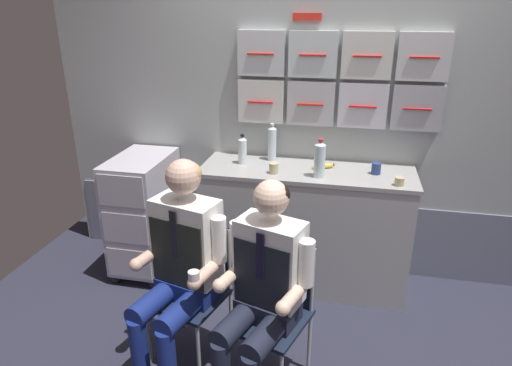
{
  "coord_description": "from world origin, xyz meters",
  "views": [
    {
      "loc": [
        0.23,
        -1.97,
        2.03
      ],
      "look_at": [
        -0.29,
        0.41,
        1.07
      ],
      "focal_mm": 31.48,
      "sensor_mm": 36.0,
      "label": 1
    }
  ],
  "objects_px": {
    "folding_chair_left": "(197,276)",
    "crew_member_right": "(262,286)",
    "service_trolley": "(144,211)",
    "snack_banana": "(323,166)",
    "sparkling_bottle_green": "(272,143)",
    "crew_member_left": "(180,260)",
    "paper_cup_blue": "(376,168)",
    "folding_chair_right": "(276,297)"
  },
  "relations": [
    {
      "from": "sparkling_bottle_green",
      "to": "paper_cup_blue",
      "type": "bearing_deg",
      "value": -10.88
    },
    {
      "from": "paper_cup_blue",
      "to": "folding_chair_right",
      "type": "bearing_deg",
      "value": -118.54
    },
    {
      "from": "folding_chair_left",
      "to": "crew_member_left",
      "type": "bearing_deg",
      "value": -104.84
    },
    {
      "from": "sparkling_bottle_green",
      "to": "snack_banana",
      "type": "height_order",
      "value": "sparkling_bottle_green"
    },
    {
      "from": "folding_chair_left",
      "to": "crew_member_left",
      "type": "relative_size",
      "value": 0.65
    },
    {
      "from": "paper_cup_blue",
      "to": "snack_banana",
      "type": "relative_size",
      "value": 0.47
    },
    {
      "from": "service_trolley",
      "to": "folding_chair_left",
      "type": "distance_m",
      "value": 1.06
    },
    {
      "from": "folding_chair_right",
      "to": "crew_member_right",
      "type": "relative_size",
      "value": 0.67
    },
    {
      "from": "folding_chair_left",
      "to": "snack_banana",
      "type": "relative_size",
      "value": 4.81
    },
    {
      "from": "crew_member_left",
      "to": "paper_cup_blue",
      "type": "relative_size",
      "value": 15.69
    },
    {
      "from": "folding_chair_left",
      "to": "crew_member_right",
      "type": "height_order",
      "value": "crew_member_right"
    },
    {
      "from": "crew_member_right",
      "to": "service_trolley",
      "type": "bearing_deg",
      "value": 138.45
    },
    {
      "from": "service_trolley",
      "to": "folding_chair_right",
      "type": "relative_size",
      "value": 1.16
    },
    {
      "from": "sparkling_bottle_green",
      "to": "folding_chair_right",
      "type": "bearing_deg",
      "value": -78.1
    },
    {
      "from": "snack_banana",
      "to": "folding_chair_left",
      "type": "bearing_deg",
      "value": -126.21
    },
    {
      "from": "paper_cup_blue",
      "to": "snack_banana",
      "type": "xyz_separation_m",
      "value": [
        -0.37,
        0.03,
        -0.02
      ]
    },
    {
      "from": "service_trolley",
      "to": "crew_member_left",
      "type": "bearing_deg",
      "value": -54.09
    },
    {
      "from": "service_trolley",
      "to": "paper_cup_blue",
      "type": "xyz_separation_m",
      "value": [
        1.76,
        0.09,
        0.46
      ]
    },
    {
      "from": "folding_chair_left",
      "to": "snack_banana",
      "type": "distance_m",
      "value": 1.21
    },
    {
      "from": "sparkling_bottle_green",
      "to": "paper_cup_blue",
      "type": "xyz_separation_m",
      "value": [
        0.77,
        -0.15,
        -0.09
      ]
    },
    {
      "from": "folding_chair_left",
      "to": "crew_member_right",
      "type": "bearing_deg",
      "value": -29.46
    },
    {
      "from": "snack_banana",
      "to": "service_trolley",
      "type": "bearing_deg",
      "value": -174.86
    },
    {
      "from": "crew_member_left",
      "to": "paper_cup_blue",
      "type": "xyz_separation_m",
      "value": [
        1.08,
        1.03,
        0.27
      ]
    },
    {
      "from": "folding_chair_left",
      "to": "folding_chair_right",
      "type": "xyz_separation_m",
      "value": [
        0.51,
        -0.1,
        0.0
      ]
    },
    {
      "from": "service_trolley",
      "to": "snack_banana",
      "type": "bearing_deg",
      "value": 5.14
    },
    {
      "from": "service_trolley",
      "to": "sparkling_bottle_green",
      "type": "bearing_deg",
      "value": 13.68
    },
    {
      "from": "crew_member_right",
      "to": "paper_cup_blue",
      "type": "distance_m",
      "value": 1.31
    },
    {
      "from": "folding_chair_right",
      "to": "crew_member_right",
      "type": "distance_m",
      "value": 0.23
    },
    {
      "from": "crew_member_right",
      "to": "paper_cup_blue",
      "type": "height_order",
      "value": "crew_member_right"
    },
    {
      "from": "service_trolley",
      "to": "crew_member_left",
      "type": "height_order",
      "value": "crew_member_left"
    },
    {
      "from": "paper_cup_blue",
      "to": "snack_banana",
      "type": "distance_m",
      "value": 0.38
    },
    {
      "from": "service_trolley",
      "to": "crew_member_right",
      "type": "xyz_separation_m",
      "value": [
        1.17,
        -1.04,
        0.16
      ]
    },
    {
      "from": "service_trolley",
      "to": "sparkling_bottle_green",
      "type": "relative_size",
      "value": 3.36
    },
    {
      "from": "crew_member_left",
      "to": "crew_member_right",
      "type": "bearing_deg",
      "value": -11.92
    },
    {
      "from": "service_trolley",
      "to": "snack_banana",
      "type": "relative_size",
      "value": 5.57
    },
    {
      "from": "crew_member_left",
      "to": "sparkling_bottle_green",
      "type": "xyz_separation_m",
      "value": [
        0.31,
        1.17,
        0.37
      ]
    },
    {
      "from": "folding_chair_left",
      "to": "folding_chair_right",
      "type": "bearing_deg",
      "value": -11.71
    },
    {
      "from": "paper_cup_blue",
      "to": "sparkling_bottle_green",
      "type": "bearing_deg",
      "value": 169.12
    },
    {
      "from": "crew_member_right",
      "to": "paper_cup_blue",
      "type": "xyz_separation_m",
      "value": [
        0.58,
        1.13,
        0.3
      ]
    },
    {
      "from": "folding_chair_right",
      "to": "snack_banana",
      "type": "bearing_deg",
      "value": 81.1
    },
    {
      "from": "service_trolley",
      "to": "crew_member_right",
      "type": "relative_size",
      "value": 0.78
    },
    {
      "from": "folding_chair_left",
      "to": "crew_member_right",
      "type": "distance_m",
      "value": 0.55
    }
  ]
}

